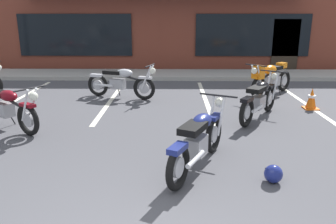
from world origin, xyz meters
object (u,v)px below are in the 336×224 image
(motorcycle_green_cafe_racer, at_px, (270,77))
(traffic_cone, at_px, (312,99))
(motorcycle_red_sportbike, at_px, (260,99))
(motorcycle_silver_naked, at_px, (7,107))
(helmet_on_pavement, at_px, (273,174))
(motorcycle_foreground_classic, at_px, (199,140))
(motorcycle_black_cruiser, at_px, (121,82))

(motorcycle_green_cafe_racer, bearing_deg, traffic_cone, -65.66)
(motorcycle_red_sportbike, relative_size, motorcycle_green_cafe_racer, 1.10)
(motorcycle_silver_naked, distance_m, helmet_on_pavement, 5.31)
(motorcycle_red_sportbike, height_order, traffic_cone, motorcycle_red_sportbike)
(motorcycle_green_cafe_racer, height_order, traffic_cone, motorcycle_green_cafe_racer)
(motorcycle_silver_naked, distance_m, motorcycle_green_cafe_racer, 6.92)
(motorcycle_foreground_classic, xyz_separation_m, motorcycle_red_sportbike, (1.55, 2.59, 0.00))
(motorcycle_black_cruiser, bearing_deg, motorcycle_green_cafe_racer, 5.03)
(motorcycle_red_sportbike, bearing_deg, motorcycle_foreground_classic, -120.95)
(motorcycle_black_cruiser, height_order, motorcycle_green_cafe_racer, same)
(motorcycle_silver_naked, relative_size, motorcycle_green_cafe_racer, 1.11)
(motorcycle_foreground_classic, bearing_deg, traffic_cone, 48.12)
(motorcycle_foreground_classic, height_order, motorcycle_black_cruiser, same)
(motorcycle_foreground_classic, relative_size, motorcycle_green_cafe_racer, 1.17)
(motorcycle_silver_naked, height_order, motorcycle_green_cafe_racer, same)
(traffic_cone, bearing_deg, motorcycle_black_cruiser, 167.68)
(helmet_on_pavement, height_order, traffic_cone, traffic_cone)
(helmet_on_pavement, bearing_deg, motorcycle_silver_naked, 155.13)
(motorcycle_black_cruiser, xyz_separation_m, motorcycle_green_cafe_racer, (4.26, 0.38, 0.07))
(motorcycle_red_sportbike, distance_m, traffic_cone, 1.73)
(motorcycle_black_cruiser, height_order, motorcycle_silver_naked, same)
(motorcycle_black_cruiser, distance_m, motorcycle_silver_naked, 3.33)
(motorcycle_black_cruiser, xyz_separation_m, traffic_cone, (4.92, -1.07, -0.20))
(motorcycle_black_cruiser, relative_size, motorcycle_green_cafe_racer, 1.23)
(motorcycle_foreground_classic, relative_size, motorcycle_red_sportbike, 1.06)
(motorcycle_green_cafe_racer, height_order, helmet_on_pavement, motorcycle_green_cafe_racer)
(motorcycle_foreground_classic, distance_m, motorcycle_silver_naked, 4.18)
(motorcycle_green_cafe_racer, xyz_separation_m, traffic_cone, (0.66, -1.45, -0.27))
(motorcycle_silver_naked, height_order, helmet_on_pavement, motorcycle_silver_naked)
(motorcycle_foreground_classic, xyz_separation_m, motorcycle_green_cafe_racer, (2.40, 4.86, 0.07))
(motorcycle_red_sportbike, xyz_separation_m, motorcycle_black_cruiser, (-3.41, 1.90, 0.00))
(motorcycle_silver_naked, distance_m, traffic_cone, 7.04)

